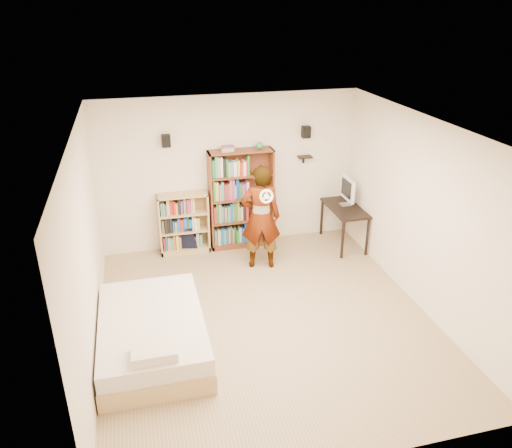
% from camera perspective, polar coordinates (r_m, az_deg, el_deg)
% --- Properties ---
extents(ground, '(4.50, 5.00, 0.01)m').
position_cam_1_polar(ground, '(7.15, 1.17, -10.70)').
color(ground, tan).
rests_on(ground, ground).
extents(room_shell, '(4.52, 5.02, 2.71)m').
position_cam_1_polar(room_shell, '(6.30, 1.31, 2.50)').
color(room_shell, white).
rests_on(room_shell, ground).
extents(crown_molding, '(4.50, 5.00, 0.06)m').
position_cam_1_polar(crown_molding, '(6.02, 1.39, 10.55)').
color(crown_molding, silver).
rests_on(crown_molding, room_shell).
extents(speaker_left, '(0.14, 0.12, 0.20)m').
position_cam_1_polar(speaker_left, '(8.32, -10.24, 9.34)').
color(speaker_left, black).
rests_on(speaker_left, room_shell).
extents(speaker_right, '(0.14, 0.12, 0.20)m').
position_cam_1_polar(speaker_right, '(8.80, 5.75, 10.42)').
color(speaker_right, black).
rests_on(speaker_right, room_shell).
extents(wall_shelf, '(0.25, 0.16, 0.02)m').
position_cam_1_polar(wall_shelf, '(8.93, 5.61, 7.64)').
color(wall_shelf, black).
rests_on(wall_shelf, room_shell).
extents(tall_bookshelf, '(1.12, 0.33, 1.77)m').
position_cam_1_polar(tall_bookshelf, '(8.77, -1.69, 2.84)').
color(tall_bookshelf, brown).
rests_on(tall_bookshelf, ground).
extents(low_bookshelf, '(0.86, 0.32, 1.08)m').
position_cam_1_polar(low_bookshelf, '(8.77, -8.26, 0.09)').
color(low_bookshelf, tan).
rests_on(low_bookshelf, ground).
extents(computer_desk, '(0.54, 1.07, 0.73)m').
position_cam_1_polar(computer_desk, '(9.13, 9.98, -0.20)').
color(computer_desk, black).
rests_on(computer_desk, ground).
extents(imac, '(0.14, 0.51, 0.51)m').
position_cam_1_polar(imac, '(9.00, 10.29, 3.67)').
color(imac, white).
rests_on(imac, computer_desk).
extents(daybed, '(1.31, 2.01, 0.59)m').
position_cam_1_polar(daybed, '(6.57, -11.79, -11.71)').
color(daybed, white).
rests_on(daybed, ground).
extents(person, '(0.72, 0.54, 1.76)m').
position_cam_1_polar(person, '(8.05, 0.55, 0.76)').
color(person, black).
rests_on(person, ground).
extents(wii_wheel, '(0.22, 0.08, 0.22)m').
position_cam_1_polar(wii_wheel, '(7.57, 1.20, 3.17)').
color(wii_wheel, white).
rests_on(wii_wheel, person).
extents(navy_bag, '(0.38, 0.28, 0.46)m').
position_cam_1_polar(navy_bag, '(8.90, -7.88, -1.68)').
color(navy_bag, black).
rests_on(navy_bag, ground).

